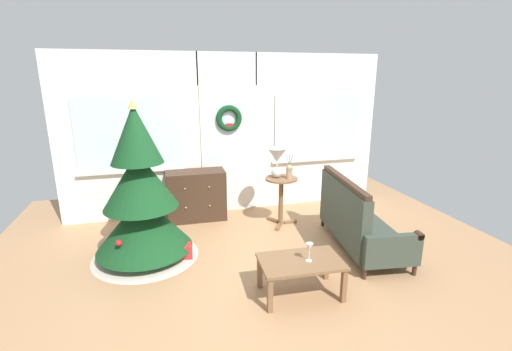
# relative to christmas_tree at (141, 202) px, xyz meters

# --- Properties ---
(ground_plane) EXTENTS (6.76, 6.76, 0.00)m
(ground_plane) POSITION_rel_christmas_tree_xyz_m (1.35, -0.71, -0.72)
(ground_plane) COLOR #AD7F56
(back_wall_with_door) EXTENTS (5.20, 0.19, 2.55)m
(back_wall_with_door) POSITION_rel_christmas_tree_xyz_m (1.35, 1.37, 0.56)
(back_wall_with_door) COLOR white
(back_wall_with_door) RESTS_ON ground
(christmas_tree) EXTENTS (1.31, 1.31, 1.96)m
(christmas_tree) POSITION_rel_christmas_tree_xyz_m (0.00, 0.00, 0.00)
(christmas_tree) COLOR #4C331E
(christmas_tree) RESTS_ON ground
(dresser_cabinet) EXTENTS (0.91, 0.46, 0.78)m
(dresser_cabinet) POSITION_rel_christmas_tree_xyz_m (0.76, 1.08, -0.33)
(dresser_cabinet) COLOR #3D281C
(dresser_cabinet) RESTS_ON ground
(settee_sofa) EXTENTS (0.90, 1.69, 0.96)m
(settee_sofa) POSITION_rel_christmas_tree_xyz_m (2.66, -0.47, -0.35)
(settee_sofa) COLOR #3D281C
(settee_sofa) RESTS_ON ground
(side_table) EXTENTS (0.50, 0.48, 0.74)m
(side_table) POSITION_rel_christmas_tree_xyz_m (1.97, 0.52, -0.20)
(side_table) COLOR brown
(side_table) RESTS_ON ground
(table_lamp) EXTENTS (0.28, 0.28, 0.44)m
(table_lamp) POSITION_rel_christmas_tree_xyz_m (1.91, 0.56, 0.30)
(table_lamp) COLOR silver
(table_lamp) RESTS_ON side_table
(flower_vase) EXTENTS (0.11, 0.10, 0.35)m
(flower_vase) POSITION_rel_christmas_tree_xyz_m (2.07, 0.46, 0.13)
(flower_vase) COLOR tan
(flower_vase) RESTS_ON side_table
(coffee_table) EXTENTS (0.86, 0.56, 0.39)m
(coffee_table) POSITION_rel_christmas_tree_xyz_m (1.57, -1.27, -0.39)
(coffee_table) COLOR brown
(coffee_table) RESTS_ON ground
(wine_glass) EXTENTS (0.08, 0.08, 0.20)m
(wine_glass) POSITION_rel_christmas_tree_xyz_m (1.64, -1.30, -0.19)
(wine_glass) COLOR silver
(wine_glass) RESTS_ON coffee_table
(gift_box) EXTENTS (0.18, 0.16, 0.18)m
(gift_box) POSITION_rel_christmas_tree_xyz_m (0.47, -0.18, -0.63)
(gift_box) COLOR red
(gift_box) RESTS_ON ground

